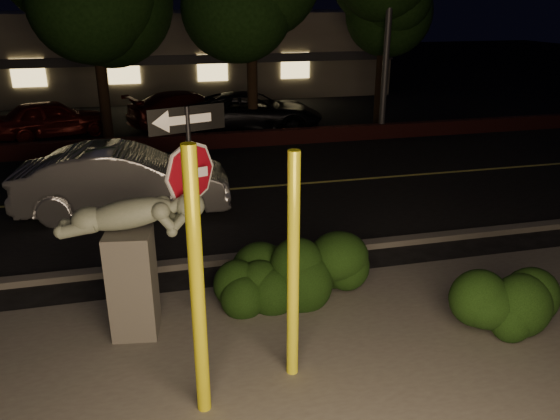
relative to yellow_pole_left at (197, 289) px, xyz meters
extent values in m
plane|color=black|center=(0.78, 10.88, -1.61)|extent=(90.00, 90.00, 0.00)
cube|color=#4C4944|center=(0.78, -0.12, -1.60)|extent=(14.00, 6.00, 0.02)
cube|color=black|center=(0.78, 7.88, -1.60)|extent=(80.00, 8.00, 0.01)
cube|color=#D0C753|center=(0.78, 7.88, -1.59)|extent=(80.00, 0.12, 0.00)
cube|color=#4C4944|center=(0.78, 3.78, -1.55)|extent=(80.00, 0.25, 0.12)
cube|color=#481817|center=(0.78, 12.18, -1.36)|extent=(40.00, 0.35, 0.50)
cube|color=black|center=(0.78, 17.88, -1.60)|extent=(40.00, 12.00, 0.01)
cube|color=#675E52|center=(0.78, 25.88, 0.39)|extent=(22.00, 10.00, 4.00)
cube|color=#333338|center=(0.78, 20.78, 0.39)|extent=(22.00, 0.20, 0.40)
cube|color=#FFD87F|center=(-5.22, 20.83, -0.01)|extent=(1.40, 0.08, 1.20)
cube|color=#FFD87F|center=(-1.22, 20.83, -0.01)|extent=(1.40, 0.08, 1.20)
cube|color=#FFD87F|center=(2.78, 20.83, -0.01)|extent=(1.40, 0.08, 1.20)
cube|color=#FFD87F|center=(6.78, 20.83, -0.01)|extent=(1.40, 0.08, 1.20)
cylinder|color=black|center=(-1.72, 14.08, 0.52)|extent=(0.36, 0.36, 4.25)
cylinder|color=black|center=(3.28, 13.68, 0.39)|extent=(0.36, 0.36, 4.00)
cylinder|color=black|center=(8.28, 14.18, 0.34)|extent=(0.36, 0.36, 3.90)
cylinder|color=yellow|center=(0.00, 0.00, 0.00)|extent=(0.16, 0.16, 3.21)
cylinder|color=#FFFA24|center=(1.18, 0.40, -0.12)|extent=(0.15, 0.15, 2.97)
cylinder|color=black|center=(0.15, 2.03, 0.00)|extent=(0.07, 0.07, 3.21)
cube|color=white|center=(0.15, 2.03, 0.69)|extent=(0.47, 0.18, 0.14)
cube|color=black|center=(0.15, 2.03, 1.43)|extent=(1.05, 0.36, 0.34)
cube|color=white|center=(0.15, 2.03, 1.43)|extent=(0.66, 0.23, 0.14)
cube|color=#4C4944|center=(-0.76, 1.83, -0.81)|extent=(0.70, 0.70, 1.58)
sphere|color=gray|center=(0.09, 1.70, 0.33)|extent=(0.37, 0.37, 0.37)
ellipsoid|color=black|center=(1.15, 2.31, -1.07)|extent=(2.27, 1.70, 1.07)
ellipsoid|color=black|center=(2.01, 2.34, -1.00)|extent=(2.00, 1.29, 1.22)
ellipsoid|color=black|center=(4.30, 0.58, -1.08)|extent=(1.63, 1.15, 1.05)
imported|color=silver|center=(-0.98, 6.87, -0.84)|extent=(4.78, 2.04, 1.53)
imported|color=maroon|center=(-3.59, 15.12, -0.95)|extent=(4.15, 2.61, 1.32)
imported|color=#410E0C|center=(1.19, 15.76, -0.94)|extent=(4.98, 3.29, 1.34)
imported|color=black|center=(3.41, 14.40, -0.90)|extent=(5.46, 3.35, 1.41)
camera|label=1|loc=(-0.36, -5.24, 2.90)|focal=35.00mm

